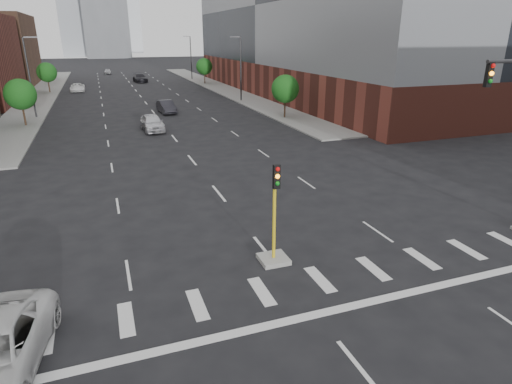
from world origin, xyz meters
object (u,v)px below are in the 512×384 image
car_near_left (152,123)px  car_deep_right (140,78)px  median_traffic_signal (274,241)px  car_mid_right (166,107)px  car_distant (108,71)px  car_far_left (77,88)px

car_near_left → car_deep_right: 50.24m
median_traffic_signal → car_deep_right: (2.20, 79.31, -0.12)m
car_mid_right → car_distant: bearing=89.8°
median_traffic_signal → car_deep_right: 79.34m
car_mid_right → car_deep_right: (0.70, 39.87, 0.07)m
car_far_left → car_distant: size_ratio=1.26×
car_near_left → car_far_left: 38.23m
median_traffic_signal → car_distant: 102.22m
car_near_left → car_distant: car_near_left is taller
car_near_left → car_far_left: size_ratio=0.99×
car_distant → median_traffic_signal: bearing=-84.6°
car_near_left → car_far_left: car_near_left is taller
median_traffic_signal → car_distant: (-3.51, 102.15, -0.30)m
car_mid_right → car_distant: (-5.01, 62.71, -0.11)m
car_deep_right → car_distant: (-5.71, 22.84, -0.18)m
car_near_left → car_mid_right: car_near_left is taller
median_traffic_signal → car_far_left: size_ratio=0.88×
median_traffic_signal → car_near_left: size_ratio=0.89×
car_deep_right → car_near_left: bearing=-98.7°
car_far_left → car_mid_right: bearing=-67.4°
car_far_left → car_deep_right: bearing=47.5°
car_mid_right → car_far_left: car_mid_right is taller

